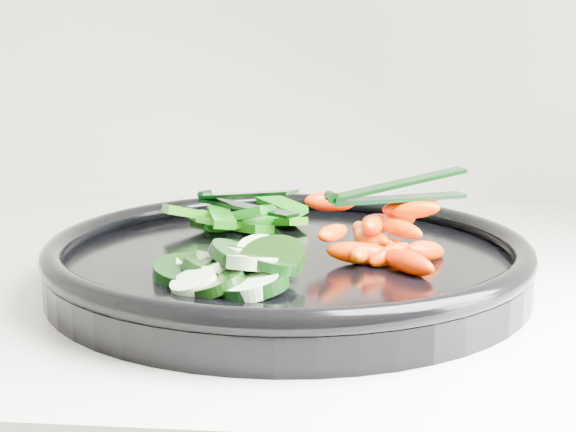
{
  "coord_description": "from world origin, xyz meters",
  "views": [
    {
      "loc": [
        -0.53,
        1.03,
        1.11
      ],
      "look_at": [
        -0.58,
        1.64,
        0.99
      ],
      "focal_mm": 50.0,
      "sensor_mm": 36.0,
      "label": 1
    }
  ],
  "objects": [
    {
      "name": "tong_pepper",
      "position": [
        -0.63,
        1.72,
        0.98
      ],
      "size": [
        0.1,
        0.08,
        0.02
      ],
      "color": "black",
      "rests_on": "pepper_pile"
    },
    {
      "name": "pepper_pile",
      "position": [
        -0.64,
        1.72,
        0.96
      ],
      "size": [
        0.13,
        0.12,
        0.04
      ],
      "color": "#11750B",
      "rests_on": "veggie_tray"
    },
    {
      "name": "veggie_tray",
      "position": [
        -0.58,
        1.64,
        0.95
      ],
      "size": [
        0.39,
        0.39,
        0.04
      ],
      "color": "black",
      "rests_on": "counter"
    },
    {
      "name": "tong_carrot",
      "position": [
        -0.5,
        1.65,
        1.0
      ],
      "size": [
        0.11,
        0.06,
        0.02
      ],
      "color": "black",
      "rests_on": "carrot_pile"
    },
    {
      "name": "carrot_pile",
      "position": [
        -0.51,
        1.64,
        0.97
      ],
      "size": [
        0.12,
        0.14,
        0.05
      ],
      "color": "#FE2D00",
      "rests_on": "veggie_tray"
    },
    {
      "name": "cucumber_pile",
      "position": [
        -0.62,
        1.57,
        0.96
      ],
      "size": [
        0.12,
        0.13,
        0.04
      ],
      "color": "black",
      "rests_on": "veggie_tray"
    }
  ]
}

